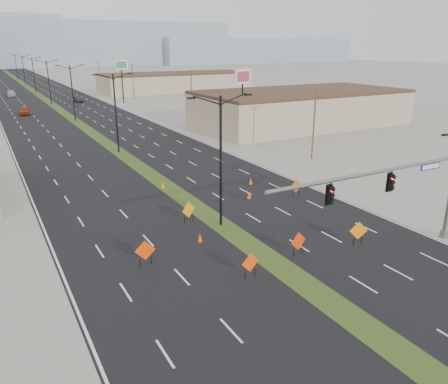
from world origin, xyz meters
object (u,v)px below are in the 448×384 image
car_left (25,111)px  car_mid (78,99)px  streetlight_5 (24,69)px  cone_0 (200,238)px  construction_sign_3 (298,242)px  cone_1 (249,195)px  streetlight_4 (34,74)px  construction_sign_4 (358,231)px  pole_sign_east_far (121,68)px  car_far (11,94)px  streetlight_6 (16,66)px  pole_sign_east_near (243,81)px  construction_sign_0 (145,251)px  cone_2 (251,181)px  streetlight_3 (49,81)px  cone_3 (163,185)px  streetlight_0 (221,158)px  construction_sign_2 (189,210)px  signal_mast (409,185)px  construction_sign_5 (296,187)px  streetlight_1 (116,111)px  streetlight_2 (72,91)px

car_left → car_mid: bearing=56.7°
streetlight_5 → cone_0: (-2.79, -141.96, -5.11)m
construction_sign_3 → cone_1: (3.25, 11.29, -0.67)m
streetlight_4 → construction_sign_4: (6.70, -119.85, -4.38)m
pole_sign_east_far → construction_sign_3: bearing=-105.7°
car_far → streetlight_6: bearing=84.9°
cone_0 → pole_sign_east_near: bearing=54.3°
streetlight_5 → pole_sign_east_far: size_ratio=1.00×
construction_sign_0 → cone_2: size_ratio=2.70×
streetlight_4 → cone_0: streetlight_4 is taller
streetlight_3 → construction_sign_4: size_ratio=5.71×
car_far → cone_3: bearing=-84.8°
car_far → construction_sign_4: size_ratio=2.97×
streetlight_0 → car_far: size_ratio=1.92×
car_mid → car_far: bearing=119.1°
streetlight_3 → car_far: streetlight_3 is taller
construction_sign_2 → cone_2: construction_sign_2 is taller
car_far → signal_mast: bearing=-81.0°
signal_mast → construction_sign_5: bearing=86.2°
construction_sign_5 → cone_3: bearing=142.3°
car_mid → pole_sign_east_far: bearing=-40.6°
cone_2 → cone_3: size_ratio=1.01×
streetlight_0 → car_left: bearing=96.0°
construction_sign_5 → cone_1: 4.48m
streetlight_0 → streetlight_4: size_ratio=1.00×
construction_sign_0 → streetlight_5: bearing=95.8°
streetlight_1 → car_mid: bearing=83.6°
streetlight_0 → signal_mast: bearing=-49.5°
streetlight_5 → construction_sign_3: bearing=-89.2°
streetlight_3 → pole_sign_east_far: size_ratio=1.00×
car_left → pole_sign_east_far: bearing=27.9°
car_left → cone_3: (6.69, -58.17, -0.47)m
streetlight_6 → pole_sign_east_far: size_ratio=1.00×
car_mid → construction_sign_0: bearing=-101.4°
cone_1 → pole_sign_east_far: size_ratio=0.06×
streetlight_2 → cone_1: bearing=-84.2°
streetlight_6 → construction_sign_4: 176.03m
construction_sign_2 → cone_3: 9.49m
car_left → construction_sign_4: construction_sign_4 is taller
car_far → construction_sign_0: (-0.47, -110.21, 0.28)m
construction_sign_2 → cone_2: (9.72, 6.13, -0.71)m
streetlight_4 → signal_mast: bearing=-86.0°
streetlight_4 → car_mid: streetlight_4 is taller
streetlight_3 → construction_sign_5: 82.06m
signal_mast → streetlight_1: bearing=102.7°
signal_mast → streetlight_4: 122.30m
streetlight_4 → streetlight_5: same height
streetlight_6 → pole_sign_east_far: pole_sign_east_far is taller
construction_sign_3 → cone_0: (-4.79, 5.14, -0.68)m
car_left → pole_sign_east_near: size_ratio=0.47×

